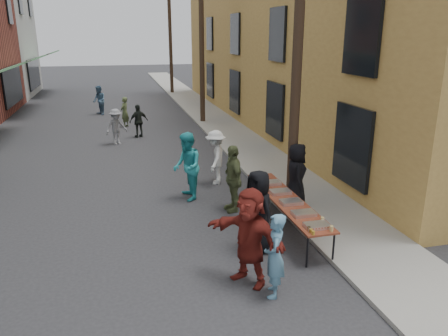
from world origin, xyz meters
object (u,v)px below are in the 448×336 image
serving_table (286,200)px  guest_front_c (187,167)px  utility_pole_far (170,34)px  guest_front_a (258,211)px  server (296,175)px  utility_pole_mid (202,34)px  utility_pole_near (298,36)px  catering_tray_sausage (317,226)px

serving_table → guest_front_c: size_ratio=2.06×
utility_pole_far → guest_front_c: size_ratio=4.64×
utility_pole_far → serving_table: bearing=-91.5°
utility_pole_far → guest_front_a: bearing=-93.7°
serving_table → server: (0.70, 1.06, 0.25)m
guest_front_a → guest_front_c: size_ratio=0.94×
server → guest_front_a: bearing=154.5°
serving_table → guest_front_c: (-1.99, 2.50, 0.26)m
utility_pole_far → serving_table: utility_pole_far is taller
utility_pole_mid → utility_pole_near: bearing=-90.0°
utility_pole_mid → server: utility_pole_mid is taller
utility_pole_near → utility_pole_mid: bearing=90.0°
guest_front_c → guest_front_a: bearing=14.6°
catering_tray_sausage → server: 2.81m
server → utility_pole_far: bearing=15.7°
catering_tray_sausage → guest_front_c: (-1.99, 4.15, 0.18)m
guest_front_c → server: (2.69, -1.43, -0.01)m
utility_pole_mid → utility_pole_far: size_ratio=1.00×
serving_table → server: 1.30m
server → catering_tray_sausage: bearing=-179.0°
utility_pole_near → server: utility_pole_near is taller
catering_tray_sausage → utility_pole_near: bearing=77.3°
utility_pole_near → guest_front_a: size_ratio=4.93×
utility_pole_mid → serving_table: bearing=-92.8°
serving_table → utility_pole_mid: bearing=87.2°
utility_pole_near → catering_tray_sausage: utility_pole_near is taller
utility_pole_near → utility_pole_far: same height
utility_pole_near → utility_pole_far: 24.00m
utility_pole_far → utility_pole_near: bearing=-90.0°
utility_pole_mid → catering_tray_sausage: utility_pole_mid is taller
utility_pole_far → serving_table: (-0.65, -25.26, -3.79)m
utility_pole_mid → guest_front_c: 11.63m
utility_pole_mid → utility_pole_far: same height
guest_front_c → catering_tray_sausage: bearing=24.6°
guest_front_a → utility_pole_near: bearing=122.0°
guest_front_a → server: 2.64m
utility_pole_mid → serving_table: (-0.65, -13.26, -3.79)m
serving_table → catering_tray_sausage: bearing=-90.0°
server → guest_front_c: bearing=77.5°
serving_table → guest_front_c: guest_front_c is taller
utility_pole_near → catering_tray_sausage: size_ratio=18.00×
guest_front_c → serving_table: bearing=37.5°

